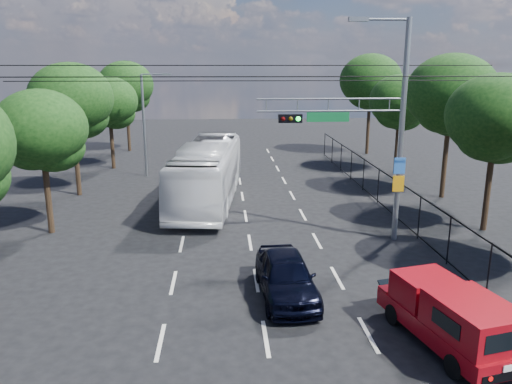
{
  "coord_description": "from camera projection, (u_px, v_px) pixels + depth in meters",
  "views": [
    {
      "loc": [
        -1.16,
        -12.78,
        7.63
      ],
      "look_at": [
        0.13,
        6.05,
        2.8
      ],
      "focal_mm": 35.0,
      "sensor_mm": 36.0,
      "label": 1
    }
  ],
  "objects": [
    {
      "name": "red_pickup",
      "position": [
        449.0,
        315.0,
        13.73
      ],
      "size": [
        2.69,
        4.96,
        1.76
      ],
      "color": "black",
      "rests_on": "ground"
    },
    {
      "name": "utility_wires",
      "position": [
        248.0,
        74.0,
        21.07
      ],
      "size": [
        22.0,
        5.04,
        0.74
      ],
      "color": "black",
      "rests_on": "ground"
    },
    {
      "name": "tree_left_e",
      "position": [
        126.0,
        89.0,
        44.24
      ],
      "size": [
        4.92,
        4.92,
        7.99
      ],
      "color": "black",
      "rests_on": "ground"
    },
    {
      "name": "white_van",
      "position": [
        190.0,
        194.0,
        27.91
      ],
      "size": [
        1.66,
        3.81,
        1.22
      ],
      "primitive_type": "imported",
      "rotation": [
        0.0,
        0.0,
        -0.1
      ],
      "color": "silver",
      "rests_on": "ground"
    },
    {
      "name": "tree_left_d",
      "position": [
        110.0,
        105.0,
        36.72
      ],
      "size": [
        4.2,
        4.2,
        6.83
      ],
      "color": "black",
      "rests_on": "ground"
    },
    {
      "name": "tree_left_c",
      "position": [
        72.0,
        105.0,
        28.79
      ],
      "size": [
        4.8,
        4.8,
        7.8
      ],
      "color": "black",
      "rests_on": "ground"
    },
    {
      "name": "lane_markings",
      "position": [
        244.0,
        205.0,
        27.85
      ],
      "size": [
        6.12,
        38.0,
        0.01
      ],
      "color": "beige",
      "rests_on": "ground"
    },
    {
      "name": "fence_right",
      "position": [
        389.0,
        193.0,
        26.34
      ],
      "size": [
        0.06,
        34.03,
        2.0
      ],
      "color": "black",
      "rests_on": "ground"
    },
    {
      "name": "ground",
      "position": [
        266.0,
        338.0,
        14.32
      ],
      "size": [
        120.0,
        120.0,
        0.0
      ],
      "primitive_type": "plane",
      "color": "black",
      "rests_on": "ground"
    },
    {
      "name": "tree_right_e",
      "position": [
        371.0,
        85.0,
        42.64
      ],
      "size": [
        5.28,
        5.28,
        8.58
      ],
      "color": "black",
      "rests_on": "ground"
    },
    {
      "name": "navy_hatchback",
      "position": [
        286.0,
        276.0,
        16.74
      ],
      "size": [
        2.0,
        4.51,
        1.51
      ],
      "primitive_type": "imported",
      "rotation": [
        0.0,
        0.0,
        0.05
      ],
      "color": "black",
      "rests_on": "ground"
    },
    {
      "name": "tree_right_b",
      "position": [
        496.0,
        123.0,
        22.54
      ],
      "size": [
        4.5,
        4.5,
        7.31
      ],
      "color": "black",
      "rests_on": "ground"
    },
    {
      "name": "streetlight_left",
      "position": [
        146.0,
        120.0,
        34.19
      ],
      "size": [
        2.09,
        0.22,
        7.08
      ],
      "color": "slate",
      "rests_on": "ground"
    },
    {
      "name": "white_bus",
      "position": [
        208.0,
        172.0,
        28.28
      ],
      "size": [
        4.14,
        12.41,
        3.39
      ],
      "primitive_type": "imported",
      "rotation": [
        0.0,
        0.0,
        -0.11
      ],
      "color": "silver",
      "rests_on": "ground"
    },
    {
      "name": "tree_right_c",
      "position": [
        451.0,
        99.0,
        28.21
      ],
      "size": [
        5.1,
        5.1,
        8.29
      ],
      "color": "black",
      "rests_on": "ground"
    },
    {
      "name": "tree_right_d",
      "position": [
        400.0,
        105.0,
        35.16
      ],
      "size": [
        4.32,
        4.32,
        7.02
      ],
      "color": "black",
      "rests_on": "ground"
    },
    {
      "name": "signal_mast",
      "position": [
        374.0,
        123.0,
        21.1
      ],
      "size": [
        6.43,
        0.39,
        9.5
      ],
      "color": "slate",
      "rests_on": "ground"
    },
    {
      "name": "tree_left_b",
      "position": [
        42.0,
        135.0,
        22.27
      ],
      "size": [
        4.08,
        4.08,
        6.63
      ],
      "color": "black",
      "rests_on": "ground"
    }
  ]
}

